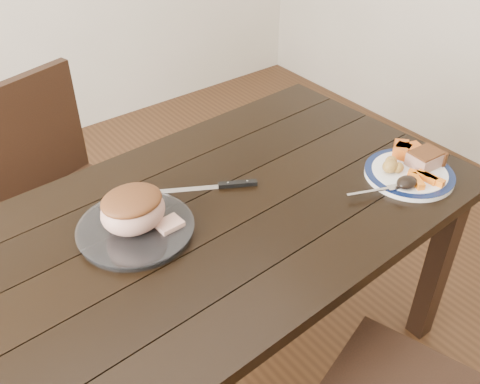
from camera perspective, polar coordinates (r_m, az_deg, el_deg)
ground at (r=2.10m, az=-2.18°, el=-18.36°), size 4.00×4.00×0.00m
dining_table at (r=1.61m, az=-2.71°, el=-4.79°), size 1.64×0.98×0.75m
chair_far at (r=2.16m, az=-18.60°, el=0.83°), size 0.53×0.53×0.93m
dinner_plate at (r=1.77m, az=17.59°, el=1.83°), size 0.28×0.28×0.02m
plate_rim at (r=1.77m, az=17.64°, el=2.05°), size 0.28×0.28×0.02m
serving_platter at (r=1.50m, az=-11.03°, el=-3.98°), size 0.31×0.31×0.02m
pork_slice at (r=1.79m, az=19.12°, el=3.32°), size 0.10×0.08×0.04m
roasted_potatoes at (r=1.74m, az=15.93°, el=2.76°), size 0.08×0.07×0.04m
carrot_batons at (r=1.72m, az=19.04°, el=1.38°), size 0.09×0.11×0.02m
pumpkin_wedges at (r=1.83m, az=17.21°, el=4.32°), size 0.10×0.09×0.04m
dark_mushroom at (r=1.68m, az=17.37°, el=1.00°), size 0.07×0.05×0.03m
fork at (r=1.65m, az=14.58°, el=0.18°), size 0.17×0.08×0.00m
roast_joint at (r=1.46m, az=-11.33°, el=-2.00°), size 0.18×0.15×0.12m
cut_slice at (r=1.48m, az=-7.55°, el=-3.47°), size 0.07×0.06×0.02m
carving_knife at (r=1.64m, az=-1.62°, el=0.72°), size 0.29×0.18×0.01m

